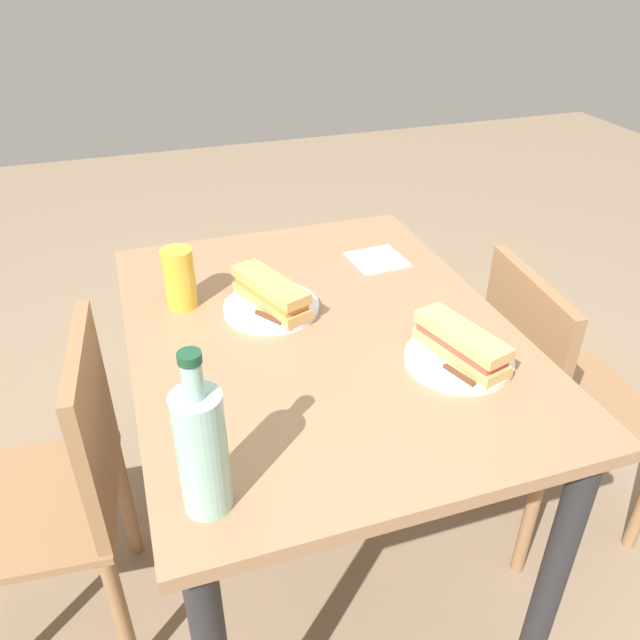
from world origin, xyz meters
TOP-DOWN VIEW (x-y plane):
  - ground_plane at (0.00, 0.00)m, footprint 8.00×8.00m
  - dining_table at (0.00, 0.00)m, footprint 1.11×0.85m
  - chair_far at (-0.01, 0.62)m, footprint 0.43×0.43m
  - chair_near at (-0.07, -0.62)m, footprint 0.44×0.44m
  - plate_near at (-0.22, -0.23)m, footprint 0.23×0.23m
  - baguette_sandwich_near at (-0.22, -0.23)m, footprint 0.23×0.13m
  - knife_near at (-0.24, -0.19)m, footprint 0.17×0.07m
  - plate_far at (0.11, 0.09)m, footprint 0.23×0.23m
  - baguette_sandwich_far at (0.11, 0.09)m, footprint 0.24×0.15m
  - knife_far at (0.08, 0.13)m, footprint 0.16×0.11m
  - water_bottle at (-0.44, 0.33)m, footprint 0.08×0.08m
  - beer_glass at (0.20, 0.28)m, footprint 0.07×0.07m
  - paper_napkin at (0.27, -0.26)m, footprint 0.15×0.15m

SIDE VIEW (x-z plane):
  - ground_plane at x=0.00m, z-range 0.00..0.00m
  - chair_far at x=-0.01m, z-range 0.06..0.90m
  - chair_near at x=-0.07m, z-range 0.06..0.90m
  - dining_table at x=0.00m, z-range 0.27..1.04m
  - paper_napkin at x=0.27m, z-range 0.77..0.78m
  - plate_near at x=-0.22m, z-range 0.77..0.79m
  - plate_far at x=0.11m, z-range 0.77..0.79m
  - knife_near at x=-0.24m, z-range 0.79..0.79m
  - knife_far at x=0.08m, z-range 0.79..0.79m
  - baguette_sandwich_near at x=-0.22m, z-range 0.79..0.85m
  - baguette_sandwich_far at x=0.11m, z-range 0.79..0.85m
  - beer_glass at x=0.20m, z-range 0.77..0.92m
  - water_bottle at x=-0.44m, z-range 0.74..1.04m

